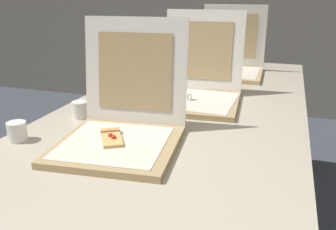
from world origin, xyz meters
name	(u,v)px	position (x,y,z in m)	size (l,w,h in m)	color
table	(177,124)	(0.00, 0.67, 0.71)	(1.00, 2.42, 0.75)	#BCB29E
pizza_box_front	(121,127)	(-0.09, 0.34, 0.80)	(0.41, 0.46, 0.39)	tan
pizza_box_middle	(197,90)	(0.03, 0.86, 0.81)	(0.40, 0.46, 0.39)	tan
pizza_box_back	(230,65)	(0.08, 1.46, 0.81)	(0.38, 0.39, 0.39)	tan
cup_white_far	(157,81)	(-0.23, 1.05, 0.78)	(0.06, 0.06, 0.07)	white
cup_white_near_left	(17,131)	(-0.43, 0.24, 0.78)	(0.06, 0.06, 0.07)	white
cup_white_near_center	(80,110)	(-0.35, 0.51, 0.78)	(0.06, 0.06, 0.07)	white
cup_white_mid	(124,95)	(-0.28, 0.75, 0.78)	(0.06, 0.06, 0.07)	white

